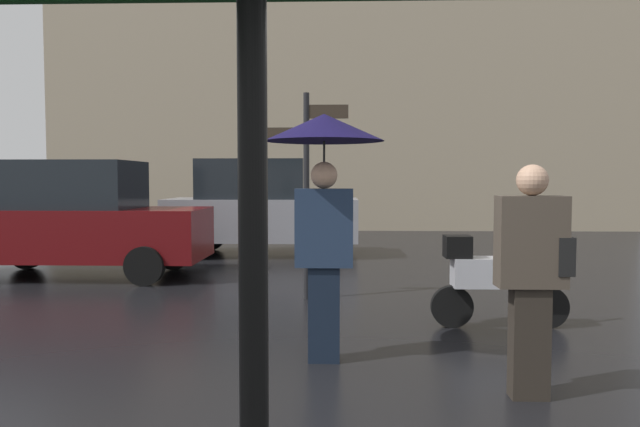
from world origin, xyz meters
TOP-DOWN VIEW (x-y plane):
  - pedestrian_with_umbrella at (-0.13, 2.48)m, footprint 1.05×1.05m
  - pedestrian_with_bag at (1.42, 1.63)m, footprint 0.53×0.24m
  - parked_scooter at (1.70, 3.76)m, footprint 1.49×0.32m
  - parked_car_left at (-1.70, 10.01)m, footprint 4.03×1.85m
  - parked_car_right at (-4.38, 7.04)m, footprint 4.14×1.83m
  - street_signpost at (-0.44, 5.27)m, footprint 1.08×0.08m
  - building_block at (0.00, 17.67)m, footprint 18.65×3.10m

SIDE VIEW (x-z plane):
  - parked_scooter at x=1.70m, z-range -0.06..1.18m
  - parked_car_right at x=-4.38m, z-range 0.00..1.92m
  - pedestrian_with_bag at x=1.42m, z-range 0.11..1.84m
  - parked_car_left at x=-1.70m, z-range 0.00..2.04m
  - street_signpost at x=-0.44m, z-range 0.30..3.07m
  - pedestrian_with_umbrella at x=-0.13m, z-range 0.61..2.81m
  - building_block at x=0.00m, z-range 0.00..14.89m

